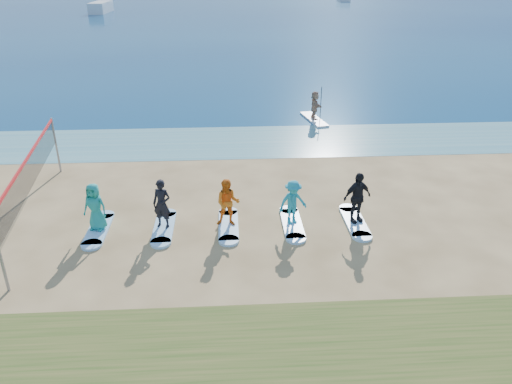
{
  "coord_description": "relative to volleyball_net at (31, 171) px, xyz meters",
  "views": [
    {
      "loc": [
        -0.31,
        -14.19,
        8.79
      ],
      "look_at": [
        0.68,
        2.0,
        1.1
      ],
      "focal_mm": 35.0,
      "sensor_mm": 36.0,
      "label": 1
    }
  ],
  "objects": [
    {
      "name": "volleyball_net",
      "position": [
        0.0,
        0.0,
        0.0
      ],
      "size": [
        1.18,
        9.02,
        2.5
      ],
      "rotation": [
        0.0,
        0.0,
        0.12
      ],
      "color": "gray",
      "rests_on": "ground"
    },
    {
      "name": "paddleboarder",
      "position": [
        12.14,
        11.45,
        -0.98
      ],
      "size": [
        0.59,
        1.53,
        1.61
      ],
      "primitive_type": "imported",
      "rotation": [
        0.0,
        0.0,
        1.65
      ],
      "color": "tan",
      "rests_on": "paddleboard"
    },
    {
      "name": "student_4",
      "position": [
        11.54,
        -1.08,
        -0.87
      ],
      "size": [
        1.19,
        0.81,
        1.88
      ],
      "primitive_type": "imported",
      "rotation": [
        0.0,
        0.0,
        0.36
      ],
      "color": "black",
      "rests_on": "surfboard_4"
    },
    {
      "name": "boat_offshore_b",
      "position": [
        32.96,
        97.56,
        -1.9
      ],
      "size": [
        2.47,
        5.59,
        1.37
      ],
      "primitive_type": "cube",
      "rotation": [
        0.0,
        0.0,
        -0.06
      ],
      "color": "silver",
      "rests_on": "ground"
    },
    {
      "name": "student_3",
      "position": [
        9.25,
        -1.08,
        -0.99
      ],
      "size": [
        1.21,
        0.94,
        1.64
      ],
      "primitive_type": "imported",
      "rotation": [
        0.0,
        0.0,
        0.35
      ],
      "color": "teal",
      "rests_on": "surfboard_3"
    },
    {
      "name": "surfboard_0",
      "position": [
        2.36,
        -1.08,
        -1.86
      ],
      "size": [
        0.7,
        2.2,
        0.09
      ],
      "primitive_type": "cube",
      "color": "#A4DAFF",
      "rests_on": "ground"
    },
    {
      "name": "student_2",
      "position": [
        6.95,
        -1.08,
        -0.95
      ],
      "size": [
        0.91,
        0.74,
        1.74
      ],
      "primitive_type": "imported",
      "rotation": [
        0.0,
        0.0,
        -0.1
      ],
      "color": "orange",
      "rests_on": "surfboard_2"
    },
    {
      "name": "surfboard_2",
      "position": [
        6.95,
        -1.08,
        -1.86
      ],
      "size": [
        0.7,
        2.2,
        0.09
      ],
      "primitive_type": "cube",
      "color": "#A4DAFF",
      "rests_on": "ground"
    },
    {
      "name": "student_1",
      "position": [
        4.66,
        -1.08,
        -0.92
      ],
      "size": [
        0.75,
        0.61,
        1.79
      ],
      "primitive_type": "imported",
      "rotation": [
        0.0,
        0.0,
        -0.33
      ],
      "color": "black",
      "rests_on": "surfboard_1"
    },
    {
      "name": "surfboard_3",
      "position": [
        9.25,
        -1.08,
        -1.86
      ],
      "size": [
        0.7,
        2.2,
        0.09
      ],
      "primitive_type": "cube",
      "color": "#A4DAFF",
      "rests_on": "ground"
    },
    {
      "name": "paddleboard",
      "position": [
        12.14,
        11.45,
        -1.84
      ],
      "size": [
        1.28,
        3.08,
        0.12
      ],
      "primitive_type": "cube",
      "rotation": [
        0.0,
        0.0,
        0.2
      ],
      "color": "silver",
      "rests_on": "ground"
    },
    {
      "name": "shallow_water",
      "position": [
        7.3,
        7.95,
        -1.9
      ],
      "size": [
        600.0,
        600.0,
        0.0
      ],
      "primitive_type": "plane",
      "color": "teal",
      "rests_on": "ground"
    },
    {
      "name": "boat_offshore_a",
      "position": [
        -14.07,
        75.36,
        -1.9
      ],
      "size": [
        2.86,
        7.42,
        1.75
      ],
      "primitive_type": "cube",
      "rotation": [
        0.0,
        0.0,
        -0.04
      ],
      "color": "silver",
      "rests_on": "ground"
    },
    {
      "name": "surfboard_4",
      "position": [
        11.54,
        -1.08,
        -1.86
      ],
      "size": [
        0.7,
        2.2,
        0.09
      ],
      "primitive_type": "cube",
      "color": "#A4DAFF",
      "rests_on": "ground"
    },
    {
      "name": "surfboard_1",
      "position": [
        4.66,
        -1.08,
        -1.86
      ],
      "size": [
        0.7,
        2.2,
        0.09
      ],
      "primitive_type": "cube",
      "color": "#A4DAFF",
      "rests_on": "ground"
    },
    {
      "name": "student_0",
      "position": [
        2.36,
        -1.08,
        -0.96
      ],
      "size": [
        0.96,
        0.76,
        1.71
      ],
      "primitive_type": "imported",
      "rotation": [
        0.0,
        0.0,
        -0.29
      ],
      "color": "teal",
      "rests_on": "surfboard_0"
    },
    {
      "name": "ground",
      "position": [
        7.3,
        -2.55,
        -1.9
      ],
      "size": [
        600.0,
        600.0,
        0.0
      ],
      "primitive_type": "plane",
      "color": "tan",
      "rests_on": "ground"
    }
  ]
}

